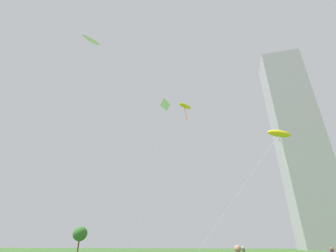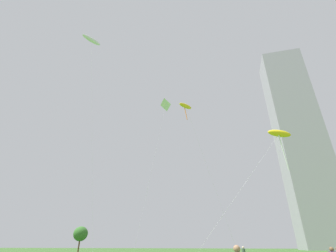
# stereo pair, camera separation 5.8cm
# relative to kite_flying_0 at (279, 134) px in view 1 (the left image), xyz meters

# --- Properties ---
(kite_flying_0) EXTENTS (10.96, 2.70, 12.43)m
(kite_flying_0) POSITION_rel_kite_flying_0_xyz_m (0.00, 0.00, 0.00)
(kite_flying_0) COLOR silver
(kite_flying_0) RESTS_ON ground
(kite_flying_2) EXTENTS (6.33, 3.26, 31.35)m
(kite_flying_2) POSITION_rel_kite_flying_0_xyz_m (-24.09, 0.31, 18.94)
(kite_flying_2) COLOR silver
(kite_flying_2) RESTS_ON ground
(kite_flying_3) EXTENTS (7.08, 6.77, 23.57)m
(kite_flying_3) POSITION_rel_kite_flying_0_xyz_m (-10.75, 9.86, 10.62)
(kite_flying_3) COLOR silver
(kite_flying_3) RESTS_ON ground
(kite_flying_5) EXTENTS (4.63, 6.11, 29.78)m
(kite_flying_5) POSITION_rel_kite_flying_0_xyz_m (-16.41, 19.25, 17.19)
(kite_flying_5) COLOR silver
(kite_flying_5) RESTS_ON ground
(park_tree_0) EXTENTS (2.60, 2.60, 4.89)m
(park_tree_0) POSITION_rel_kite_flying_0_xyz_m (-32.78, 20.12, -8.23)
(park_tree_0) COLOR brown
(park_tree_0) RESTS_ON ground
(distant_highrise_0) EXTENTS (17.98, 15.52, 88.79)m
(distant_highrise_0) POSITION_rel_kite_flying_0_xyz_m (29.86, 82.99, 32.56)
(distant_highrise_0) COLOR #939399
(distant_highrise_0) RESTS_ON ground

